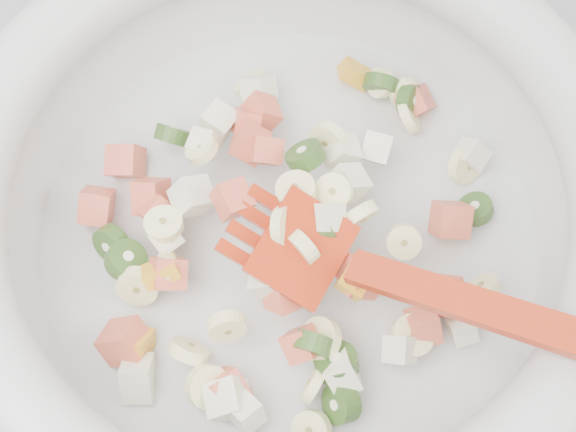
# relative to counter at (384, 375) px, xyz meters

# --- Properties ---
(counter) EXTENTS (2.00, 0.60, 0.90)m
(counter) POSITION_rel_counter_xyz_m (0.00, 0.00, 0.00)
(counter) COLOR gray
(counter) RESTS_ON ground
(mixing_bowl) EXTENTS (0.45, 0.44, 0.15)m
(mixing_bowl) POSITION_rel_counter_xyz_m (-0.11, -0.03, 0.52)
(mixing_bowl) COLOR silver
(mixing_bowl) RESTS_ON counter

